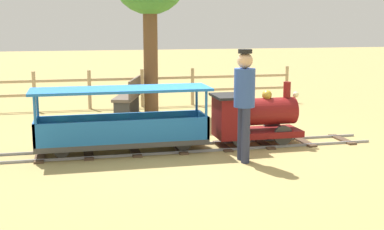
{
  "coord_description": "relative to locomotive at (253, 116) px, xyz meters",
  "views": [
    {
      "loc": [
        7.71,
        -1.91,
        1.99
      ],
      "look_at": [
        0.0,
        -0.09,
        0.55
      ],
      "focal_mm": 47.81,
      "sensor_mm": 36.0,
      "label": 1
    }
  ],
  "objects": [
    {
      "name": "ground_plane",
      "position": [
        0.0,
        -0.92,
        -0.48
      ],
      "size": [
        60.0,
        60.0,
        0.0
      ],
      "primitive_type": "plane",
      "color": "#A38C51"
    },
    {
      "name": "track",
      "position": [
        0.0,
        -1.21,
        -0.47
      ],
      "size": [
        0.71,
        6.4,
        0.04
      ],
      "color": "gray",
      "rests_on": "ground_plane"
    },
    {
      "name": "locomotive",
      "position": [
        0.0,
        0.0,
        0.0
      ],
      "size": [
        0.67,
        1.45,
        0.99
      ],
      "color": "maroon",
      "rests_on": "ground_plane"
    },
    {
      "name": "passenger_car",
      "position": [
        0.0,
        -2.11,
        -0.06
      ],
      "size": [
        0.77,
        2.7,
        0.97
      ],
      "color": "#3F3F3F",
      "rests_on": "ground_plane"
    },
    {
      "name": "conductor_person",
      "position": [
        0.88,
        -0.46,
        0.47
      ],
      "size": [
        0.3,
        0.3,
        1.62
      ],
      "color": "#282D47",
      "rests_on": "ground_plane"
    },
    {
      "name": "park_bench",
      "position": [
        -3.13,
        -1.66,
        -0.07
      ],
      "size": [
        1.36,
        0.76,
        0.82
      ],
      "color": "brown",
      "rests_on": "ground_plane"
    },
    {
      "name": "fence_section",
      "position": [
        -4.32,
        -1.21,
        -0.0
      ],
      "size": [
        0.08,
        7.48,
        0.9
      ],
      "color": "tan",
      "rests_on": "ground_plane"
    }
  ]
}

